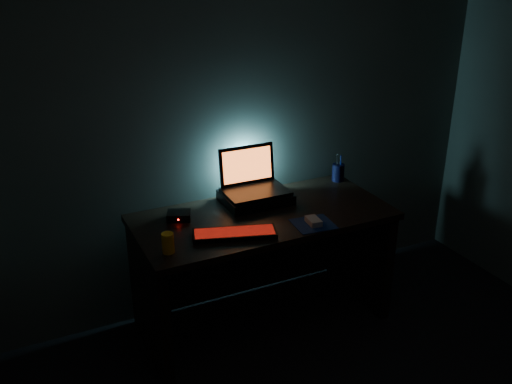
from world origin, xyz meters
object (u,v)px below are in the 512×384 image
Objects in this scene: mouse at (313,221)px; juice_glass at (168,243)px; laptop at (252,181)px; pen_cup at (338,172)px; router at (179,216)px; keyboard at (235,234)px.

mouse is 0.83m from juice_glass.
laptop is 3.58× the size of juice_glass.
juice_glass is at bearing -161.17° from pen_cup.
router is at bearing 63.45° from juice_glass.
pen_cup reaches higher than juice_glass.
laptop is at bearing 32.25° from juice_glass.
laptop is 3.62× the size of mouse.
laptop reaches higher than keyboard.
router is (0.17, 0.35, -0.03)m from juice_glass.
laptop is 0.51m from mouse.
laptop is at bearing 71.55° from keyboard.
mouse is at bearing -8.79° from router.
pen_cup is at bearing 42.30° from keyboard.
mouse is (0.45, -0.06, 0.01)m from keyboard.
laptop reaches higher than mouse.
juice_glass reaches higher than keyboard.
mouse reaches higher than keyboard.
laptop is 0.52m from router.
keyboard is 0.46m from mouse.
pen_cup is (0.49, 0.49, 0.04)m from mouse.
laptop is at bearing 114.19° from mouse.
laptop is 2.36× the size of router.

